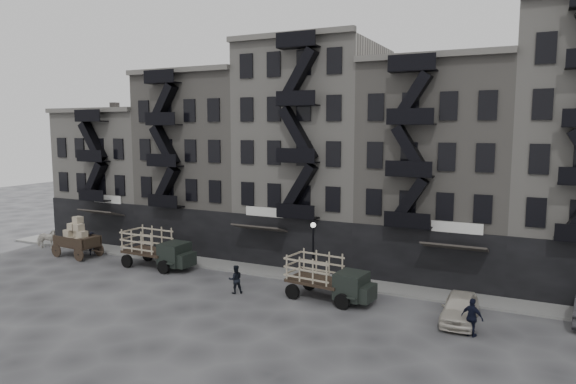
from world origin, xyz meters
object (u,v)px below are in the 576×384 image
at_px(car_east, 460,308).
at_px(pedestrian_west, 92,243).
at_px(pedestrian_mid, 236,279).
at_px(wagon, 76,234).
at_px(stake_truck_east, 328,275).
at_px(horse, 46,239).
at_px(stake_truck_west, 157,246).
at_px(policeman, 472,318).

xyz_separation_m(car_east, pedestrian_west, (-29.87, 2.07, 0.21)).
xyz_separation_m(car_east, pedestrian_mid, (-13.70, -1.25, 0.15)).
height_order(wagon, stake_truck_east, wagon).
distance_m(horse, pedestrian_west, 5.46).
bearing_deg(pedestrian_mid, stake_truck_west, -57.82).
height_order(car_east, pedestrian_mid, pedestrian_mid).
height_order(stake_truck_west, policeman, stake_truck_west).
distance_m(stake_truck_east, pedestrian_west, 22.07).
distance_m(wagon, pedestrian_west, 1.53).
bearing_deg(wagon, stake_truck_west, 5.67).
bearing_deg(policeman, car_east, -44.64).
xyz_separation_m(stake_truck_west, stake_truck_east, (14.47, -1.21, -0.09)).
distance_m(stake_truck_west, pedestrian_west, 7.57).
relative_size(horse, pedestrian_mid, 1.10).
height_order(stake_truck_west, pedestrian_mid, stake_truck_west).
bearing_deg(stake_truck_east, pedestrian_west, -178.36).
xyz_separation_m(stake_truck_east, car_east, (7.89, -0.16, -0.81)).
xyz_separation_m(wagon, stake_truck_east, (22.76, -0.94, -0.30)).
distance_m(pedestrian_west, pedestrian_mid, 16.50).
bearing_deg(stake_truck_west, pedestrian_west, 176.99).
bearing_deg(wagon, horse, 173.49).
relative_size(wagon, car_east, 0.88).
relative_size(horse, wagon, 0.51).
distance_m(stake_truck_east, car_east, 7.93).
height_order(stake_truck_west, pedestrian_west, stake_truck_west).
bearing_deg(pedestrian_mid, wagon, -48.84).
xyz_separation_m(stake_truck_west, policeman, (23.21, -3.21, -0.68)).
relative_size(stake_truck_west, policeman, 2.97).
xyz_separation_m(pedestrian_west, policeman, (30.72, -3.91, 0.02)).
distance_m(horse, stake_truck_east, 27.50).
height_order(horse, pedestrian_mid, pedestrian_mid).
relative_size(stake_truck_west, pedestrian_mid, 3.21).
height_order(pedestrian_mid, policeman, policeman).
xyz_separation_m(wagon, policeman, (31.49, -2.94, -0.88)).
bearing_deg(wagon, policeman, -1.56).
bearing_deg(horse, stake_truck_east, -111.96).
bearing_deg(policeman, pedestrian_mid, 18.27).
bearing_deg(car_east, pedestrian_west, 174.01).
relative_size(pedestrian_west, policeman, 0.98).
relative_size(horse, car_east, 0.45).
bearing_deg(stake_truck_east, pedestrian_mid, -159.72).
relative_size(stake_truck_east, pedestrian_west, 2.91).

